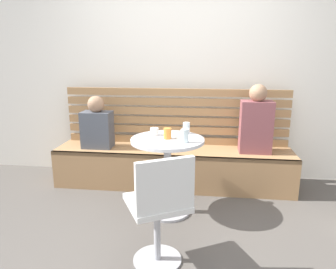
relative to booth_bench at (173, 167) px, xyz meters
name	(u,v)px	position (x,y,z in m)	size (l,w,h in m)	color
ground	(157,244)	(0.00, -1.20, -0.22)	(8.00, 8.00, 0.00)	#514C47
back_wall	(177,58)	(0.00, 0.44, 1.23)	(5.20, 0.10, 2.90)	white
booth_bench	(173,167)	(0.00, 0.00, 0.00)	(2.70, 0.52, 0.44)	#A87C51
booth_backrest	(175,116)	(0.00, 0.24, 0.56)	(2.65, 0.04, 0.67)	#9A7249
cafe_table	(167,161)	(0.02, -0.65, 0.30)	(0.68, 0.68, 0.74)	#ADADB2
white_chair	(160,207)	(0.07, -1.46, 0.24)	(0.54, 0.54, 0.85)	#ADADB2
person_adult	(256,122)	(0.91, 0.01, 0.55)	(0.34, 0.22, 0.75)	brown
person_child_left	(97,125)	(-0.88, -0.03, 0.48)	(0.34, 0.22, 0.60)	#4C515B
cup_tumbler_orange	(167,133)	(0.02, -0.66, 0.57)	(0.07, 0.07, 0.10)	orange
cup_ceramic_white	(154,132)	(-0.12, -0.54, 0.55)	(0.08, 0.08, 0.07)	white
cup_water_clear	(186,128)	(0.18, -0.43, 0.57)	(0.07, 0.07, 0.11)	white
cup_espresso_small	(178,136)	(0.12, -0.65, 0.55)	(0.06, 0.06, 0.06)	silver
cup_glass_tall	(185,136)	(0.18, -0.76, 0.58)	(0.07, 0.07, 0.12)	silver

